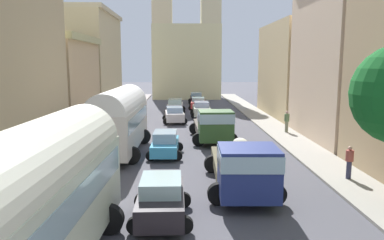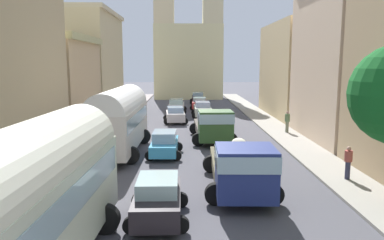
# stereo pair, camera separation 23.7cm
# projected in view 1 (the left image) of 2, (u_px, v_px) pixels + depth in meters

# --- Properties ---
(ground_plane) EXTENTS (154.00, 154.00, 0.00)m
(ground_plane) POSITION_uv_depth(u_px,v_px,m) (191.00, 131.00, 31.04)
(ground_plane) COLOR #4B4A51
(sidewalk_left) EXTENTS (2.50, 70.00, 0.14)m
(sidewalk_left) POSITION_uv_depth(u_px,v_px,m) (103.00, 131.00, 30.84)
(sidewalk_left) COLOR gray
(sidewalk_left) RESTS_ON ground
(sidewalk_right) EXTENTS (2.50, 70.00, 0.14)m
(sidewalk_right) POSITION_uv_depth(u_px,v_px,m) (278.00, 130.00, 31.21)
(sidewalk_right) COLOR gray
(sidewalk_right) RESTS_ON ground
(building_left_2) EXTENTS (6.60, 9.47, 7.79)m
(building_left_2) POSITION_uv_depth(u_px,v_px,m) (50.00, 84.00, 30.67)
(building_left_2) COLOR tan
(building_left_2) RESTS_ON ground
(building_left_3) EXTENTS (5.88, 12.55, 11.21)m
(building_left_3) POSITION_uv_depth(u_px,v_px,m) (89.00, 63.00, 41.92)
(building_left_3) COLOR #C7B284
(building_left_3) RESTS_ON ground
(building_right_2) EXTENTS (5.75, 10.08, 12.20)m
(building_right_2) POSITION_uv_depth(u_px,v_px,m) (347.00, 56.00, 26.90)
(building_right_2) COLOR beige
(building_right_2) RESTS_ON ground
(building_right_3) EXTENTS (4.27, 12.79, 9.65)m
(building_right_3) POSITION_uv_depth(u_px,v_px,m) (291.00, 70.00, 39.04)
(building_right_3) COLOR #D0B582
(building_right_3) RESTS_ON ground
(distant_church) EXTENTS (10.60, 6.41, 19.73)m
(distant_church) POSITION_uv_depth(u_px,v_px,m) (186.00, 53.00, 58.48)
(distant_church) COLOR beige
(distant_church) RESTS_ON ground
(parked_bus_0) EXTENTS (3.52, 8.91, 4.19)m
(parked_bus_0) POSITION_uv_depth(u_px,v_px,m) (36.00, 196.00, 9.50)
(parked_bus_0) COLOR beige
(parked_bus_0) RESTS_ON ground
(parked_bus_1) EXTENTS (3.41, 8.79, 4.08)m
(parked_bus_1) POSITION_uv_depth(u_px,v_px,m) (119.00, 117.00, 23.39)
(parked_bus_1) COLOR beige
(parked_bus_1) RESTS_ON ground
(cargo_truck_0) EXTENTS (3.30, 7.56, 2.42)m
(cargo_truck_0) POSITION_uv_depth(u_px,v_px,m) (243.00, 166.00, 16.11)
(cargo_truck_0) COLOR navy
(cargo_truck_0) RESTS_ON ground
(cargo_truck_1) EXTENTS (3.27, 7.30, 2.47)m
(cargo_truck_1) POSITION_uv_depth(u_px,v_px,m) (213.00, 125.00, 26.72)
(cargo_truck_1) COLOR #305227
(cargo_truck_1) RESTS_ON ground
(car_0) EXTENTS (2.33, 4.30, 1.44)m
(car_0) POSITION_uv_depth(u_px,v_px,m) (206.00, 123.00, 30.80)
(car_0) COLOR #281A27
(car_0) RESTS_ON ground
(car_1) EXTENTS (2.31, 3.90, 1.61)m
(car_1) POSITION_uv_depth(u_px,v_px,m) (201.00, 109.00, 38.98)
(car_1) COLOR silver
(car_1) RESTS_ON ground
(car_2) EXTENTS (2.42, 4.11, 1.46)m
(car_2) POSITION_uv_depth(u_px,v_px,m) (198.00, 103.00, 45.55)
(car_2) COLOR #B12F2E
(car_2) RESTS_ON ground
(car_3) EXTENTS (2.21, 3.83, 1.53)m
(car_3) POSITION_uv_depth(u_px,v_px,m) (196.00, 98.00, 51.62)
(car_3) COLOR #2A1E23
(car_3) RESTS_ON ground
(car_4) EXTENTS (2.25, 3.71, 1.57)m
(car_4) POSITION_uv_depth(u_px,v_px,m) (161.00, 199.00, 13.54)
(car_4) COLOR black
(car_4) RESTS_ON ground
(car_5) EXTENTS (2.19, 3.76, 1.52)m
(car_5) POSITION_uv_depth(u_px,v_px,m) (165.00, 144.00, 22.82)
(car_5) COLOR #3898C6
(car_5) RESTS_ON ground
(car_6) EXTENTS (2.42, 3.72, 1.51)m
(car_6) POSITION_uv_depth(u_px,v_px,m) (175.00, 115.00, 35.40)
(car_6) COLOR silver
(car_6) RESTS_ON ground
(car_7) EXTENTS (2.32, 4.30, 1.54)m
(car_7) POSITION_uv_depth(u_px,v_px,m) (175.00, 106.00, 42.43)
(car_7) COLOR silver
(car_7) RESTS_ON ground
(pedestrian_0) EXTENTS (0.49, 0.49, 1.73)m
(pedestrian_0) POSITION_uv_depth(u_px,v_px,m) (349.00, 161.00, 17.89)
(pedestrian_0) COLOR #2F2F49
(pedestrian_0) RESTS_ON ground
(pedestrian_1) EXTENTS (0.45, 0.45, 1.84)m
(pedestrian_1) POSITION_uv_depth(u_px,v_px,m) (287.00, 121.00, 29.83)
(pedestrian_1) COLOR #6D7159
(pedestrian_1) RESTS_ON ground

